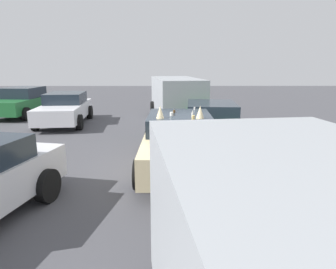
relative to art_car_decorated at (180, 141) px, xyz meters
name	(u,v)px	position (x,y,z in m)	size (l,w,h in m)	color
ground_plane	(179,168)	(-0.07, 0.00, -0.71)	(60.00, 60.00, 0.00)	#47474C
art_car_decorated	(180,141)	(0.00, 0.00, 0.00)	(4.51, 2.12, 1.68)	beige
parked_van_row_back_center	(176,96)	(7.10, -0.16, 0.42)	(5.07, 2.73, 2.00)	#9EA3A8
parked_sedan_row_back_far	(211,121)	(2.90, -1.23, -0.01)	(4.54, 2.28, 1.38)	#1E602D
parked_sedan_near_left	(65,108)	(5.95, 4.93, -0.01)	(4.43, 2.26, 1.38)	white
parked_sedan_row_back_center	(22,102)	(8.12, 7.86, 0.03)	(4.19, 2.26, 1.48)	#1E602D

